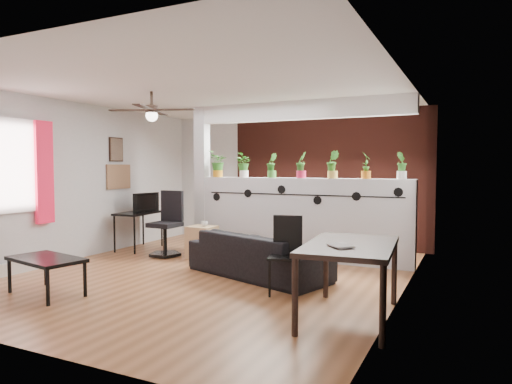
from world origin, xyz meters
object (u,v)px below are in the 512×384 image
Objects in this scene: ceiling_fan at (152,112)px; potted_plant_0 at (218,163)px; cube_shelf at (202,242)px; office_chair at (167,228)px; sofa at (258,255)px; potted_plant_5 at (366,165)px; cup at (204,224)px; computer_desk at (139,215)px; dining_table at (350,252)px; potted_plant_1 at (244,164)px; potted_plant_6 at (402,165)px; coffee_table at (46,261)px; potted_plant_4 at (333,164)px; potted_plant_3 at (301,164)px; potted_plant_2 at (272,165)px; folding_chair at (287,247)px.

ceiling_fan reaches higher than potted_plant_0.
cube_shelf is 0.49× the size of office_chair.
office_chair is (-0.60, -0.69, -1.12)m from potted_plant_0.
potted_plant_0 is 2.34m from sofa.
potted_plant_5 is at bearing -113.92° from sofa.
ceiling_fan is 2.92× the size of potted_plant_5.
computer_desk is (-1.55, 0.19, 0.05)m from cup.
dining_table is at bearing -33.48° from cup.
potted_plant_1 reaches higher than potted_plant_6.
cube_shelf is at bearing -7.38° from computer_desk.
coffee_table is at bearing -97.98° from potted_plant_0.
ceiling_fan is 2.63m from computer_desk.
potted_plant_4 is at bearing 17.22° from cube_shelf.
potted_plant_4 reaches higher than potted_plant_6.
potted_plant_1 reaches higher than sofa.
potted_plant_3 is 0.43× the size of computer_desk.
cup is at bearing 78.59° from coffee_table.
potted_plant_4 is at bearing 14.26° from office_chair.
potted_plant_4 reaches higher than sofa.
potted_plant_3 is 1.58m from potted_plant_6.
potted_plant_4 is (1.05, 0.00, 0.01)m from potted_plant_2.
potted_plant_2 is 0.38× the size of office_chair.
ceiling_fan is 2.02m from potted_plant_1.
potted_plant_2 is 0.39× the size of coffee_table.
coffee_table is (-3.09, -3.26, -1.17)m from potted_plant_5.
cube_shelf is at bearing -159.27° from potted_plant_3.
dining_table is 1.40× the size of coffee_table.
sofa is at bearing -42.78° from potted_plant_0.
potted_plant_4 is at bearing -180.00° from potted_plant_6.
potted_plant_1 is at bearing 11.08° from computer_desk.
cube_shelf is 0.32m from cup.
dining_table is (2.50, -2.53, -0.89)m from potted_plant_1.
potted_plant_6 is at bearing 42.04° from coffee_table.
dining_table is at bearing -25.48° from computer_desk.
folding_chair is (1.04, -1.92, -1.02)m from potted_plant_2.
potted_plant_1 is 0.80× the size of cube_shelf.
ceiling_fan reaches higher than cup.
potted_plant_0 is 3.16m from potted_plant_6.
cup is (-2.55, -0.59, -0.99)m from potted_plant_5.
dining_table is 1.12m from folding_chair.
office_chair is at bearing -169.33° from cube_shelf.
potted_plant_0 is (0.02, 1.80, -0.71)m from ceiling_fan.
potted_plant_3 is (0.53, 0.00, 0.01)m from potted_plant_2.
potted_plant_3 is at bearing -78.12° from sofa.
cube_shelf is at bearing 87.52° from ceiling_fan.
folding_chair is (-0.54, -1.92, -1.01)m from potted_plant_5.
potted_plant_2 is 1.01× the size of potted_plant_5.
potted_plant_2 is 3.33m from dining_table.
ceiling_fan is 2.45m from coffee_table.
potted_plant_3 is at bearing 180.00° from potted_plant_5.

